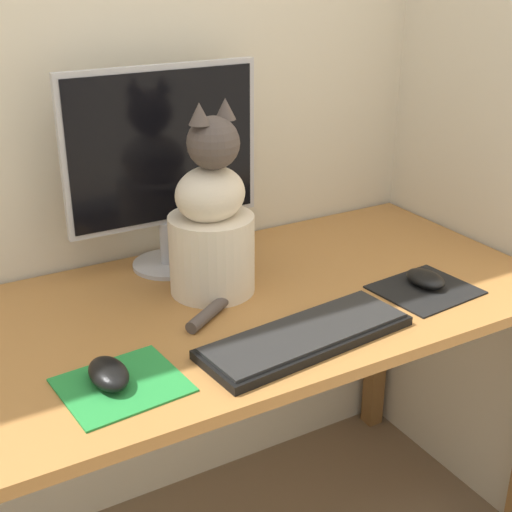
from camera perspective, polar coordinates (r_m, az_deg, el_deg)
wall_back at (r=1.71m, az=-7.85°, el=16.72°), size 7.00×0.04×2.50m
wall_side_right at (r=1.84m, az=19.66°, el=16.08°), size 0.04×7.00×2.50m
desk at (r=1.58m, az=-1.43°, el=-6.87°), size 1.40×0.68×0.75m
monitor at (r=1.62m, az=-7.42°, el=7.67°), size 0.46×0.17×0.47m
keyboard at (r=1.38m, az=4.00°, el=-6.40°), size 0.44×0.19×0.02m
mousepad_left at (r=1.28m, az=-10.67°, el=-10.11°), size 0.22×0.20×0.00m
mousepad_right at (r=1.62m, az=13.37°, el=-2.65°), size 0.22×0.20×0.00m
computer_mouse_left at (r=1.27m, az=-11.71°, el=-9.20°), size 0.06×0.11×0.04m
computer_mouse_right at (r=1.63m, az=13.39°, el=-1.77°), size 0.07×0.10×0.03m
cat at (r=1.52m, az=-3.56°, el=2.53°), size 0.25×0.28×0.42m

